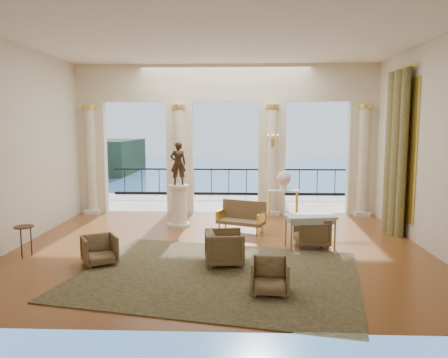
{
  "coord_description": "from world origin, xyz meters",
  "views": [
    {
      "loc": [
        0.45,
        -9.43,
        2.7
      ],
      "look_at": [
        0.07,
        0.6,
        1.46
      ],
      "focal_mm": 35.0,
      "sensor_mm": 36.0,
      "label": 1
    }
  ],
  "objects_px": {
    "armchair_b": "(270,275)",
    "settee": "(242,217)",
    "side_table": "(24,230)",
    "game_table": "(310,219)",
    "statue": "(178,164)",
    "armchair_a": "(99,249)",
    "pedestal": "(179,206)",
    "console_table": "(283,195)",
    "armchair_d": "(225,246)",
    "armchair_c": "(311,230)"
  },
  "relations": [
    {
      "from": "console_table",
      "to": "pedestal",
      "type": "bearing_deg",
      "value": -160.54
    },
    {
      "from": "game_table",
      "to": "side_table",
      "type": "bearing_deg",
      "value": 179.7
    },
    {
      "from": "armchair_b",
      "to": "console_table",
      "type": "distance_m",
      "value": 5.75
    },
    {
      "from": "armchair_d",
      "to": "settee",
      "type": "distance_m",
      "value": 2.7
    },
    {
      "from": "armchair_a",
      "to": "pedestal",
      "type": "distance_m",
      "value": 3.47
    },
    {
      "from": "game_table",
      "to": "statue",
      "type": "distance_m",
      "value": 3.89
    },
    {
      "from": "armchair_c",
      "to": "game_table",
      "type": "height_order",
      "value": "armchair_c"
    },
    {
      "from": "side_table",
      "to": "console_table",
      "type": "bearing_deg",
      "value": 34.22
    },
    {
      "from": "statue",
      "to": "console_table",
      "type": "xyz_separation_m",
      "value": [
        2.89,
        1.03,
        -1.0
      ]
    },
    {
      "from": "armchair_b",
      "to": "armchair_d",
      "type": "xyz_separation_m",
      "value": [
        -0.78,
        1.43,
        0.06
      ]
    },
    {
      "from": "armchair_d",
      "to": "side_table",
      "type": "relative_size",
      "value": 1.16
    },
    {
      "from": "armchair_a",
      "to": "armchair_d",
      "type": "distance_m",
      "value": 2.44
    },
    {
      "from": "pedestal",
      "to": "side_table",
      "type": "distance_m",
      "value": 3.99
    },
    {
      "from": "pedestal",
      "to": "armchair_d",
      "type": "bearing_deg",
      "value": -67.28
    },
    {
      "from": "side_table",
      "to": "game_table",
      "type": "bearing_deg",
      "value": 8.3
    },
    {
      "from": "armchair_a",
      "to": "armchair_b",
      "type": "bearing_deg",
      "value": -53.72
    },
    {
      "from": "armchair_b",
      "to": "armchair_c",
      "type": "bearing_deg",
      "value": 72.15
    },
    {
      "from": "armchair_d",
      "to": "armchair_a",
      "type": "bearing_deg",
      "value": 84.43
    },
    {
      "from": "armchair_d",
      "to": "statue",
      "type": "bearing_deg",
      "value": 15.54
    },
    {
      "from": "game_table",
      "to": "armchair_c",
      "type": "bearing_deg",
      "value": 59.26
    },
    {
      "from": "pedestal",
      "to": "statue",
      "type": "xyz_separation_m",
      "value": [
        0.0,
        0.0,
        1.15
      ]
    },
    {
      "from": "side_table",
      "to": "armchair_d",
      "type": "bearing_deg",
      "value": -5.23
    },
    {
      "from": "armchair_a",
      "to": "settee",
      "type": "bearing_deg",
      "value": 13.83
    },
    {
      "from": "armchair_b",
      "to": "settee",
      "type": "relative_size",
      "value": 0.48
    },
    {
      "from": "game_table",
      "to": "statue",
      "type": "xyz_separation_m",
      "value": [
        -3.19,
        1.97,
        1.04
      ]
    },
    {
      "from": "statue",
      "to": "settee",
      "type": "bearing_deg",
      "value": 148.5
    },
    {
      "from": "console_table",
      "to": "side_table",
      "type": "relative_size",
      "value": 1.39
    },
    {
      "from": "armchair_a",
      "to": "pedestal",
      "type": "bearing_deg",
      "value": 40.89
    },
    {
      "from": "armchair_b",
      "to": "settee",
      "type": "height_order",
      "value": "settee"
    },
    {
      "from": "armchair_b",
      "to": "side_table",
      "type": "xyz_separation_m",
      "value": [
        -4.93,
        1.81,
        0.24
      ]
    },
    {
      "from": "game_table",
      "to": "armchair_d",
      "type": "bearing_deg",
      "value": -154.36
    },
    {
      "from": "game_table",
      "to": "side_table",
      "type": "relative_size",
      "value": 1.78
    },
    {
      "from": "statue",
      "to": "armchair_d",
      "type": "bearing_deg",
      "value": 98.91
    },
    {
      "from": "armchair_c",
      "to": "side_table",
      "type": "height_order",
      "value": "armchair_c"
    },
    {
      "from": "armchair_a",
      "to": "side_table",
      "type": "bearing_deg",
      "value": 134.5
    },
    {
      "from": "armchair_d",
      "to": "armchair_b",
      "type": "bearing_deg",
      "value": -158.48
    },
    {
      "from": "armchair_b",
      "to": "console_table",
      "type": "bearing_deg",
      "value": 86.12
    },
    {
      "from": "armchair_d",
      "to": "console_table",
      "type": "distance_m",
      "value": 4.53
    },
    {
      "from": "armchair_a",
      "to": "settee",
      "type": "xyz_separation_m",
      "value": [
        2.79,
        2.75,
        0.07
      ]
    },
    {
      "from": "armchair_d",
      "to": "console_table",
      "type": "height_order",
      "value": "console_table"
    },
    {
      "from": "armchair_d",
      "to": "pedestal",
      "type": "xyz_separation_m",
      "value": [
        -1.35,
        3.22,
        0.17
      ]
    },
    {
      "from": "armchair_a",
      "to": "armchair_b",
      "type": "relative_size",
      "value": 1.01
    },
    {
      "from": "armchair_a",
      "to": "armchair_b",
      "type": "distance_m",
      "value": 3.5
    },
    {
      "from": "side_table",
      "to": "statue",
      "type": "bearing_deg",
      "value": 45.43
    },
    {
      "from": "armchair_d",
      "to": "settee",
      "type": "xyz_separation_m",
      "value": [
        0.35,
        2.68,
        0.02
      ]
    },
    {
      "from": "armchair_c",
      "to": "game_table",
      "type": "xyz_separation_m",
      "value": [
        -0.06,
        -0.14,
        0.29
      ]
    },
    {
      "from": "game_table",
      "to": "pedestal",
      "type": "height_order",
      "value": "pedestal"
    },
    {
      "from": "pedestal",
      "to": "settee",
      "type": "bearing_deg",
      "value": -17.69
    },
    {
      "from": "armchair_a",
      "to": "armchair_c",
      "type": "distance_m",
      "value": 4.58
    },
    {
      "from": "armchair_b",
      "to": "pedestal",
      "type": "distance_m",
      "value": 5.13
    }
  ]
}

